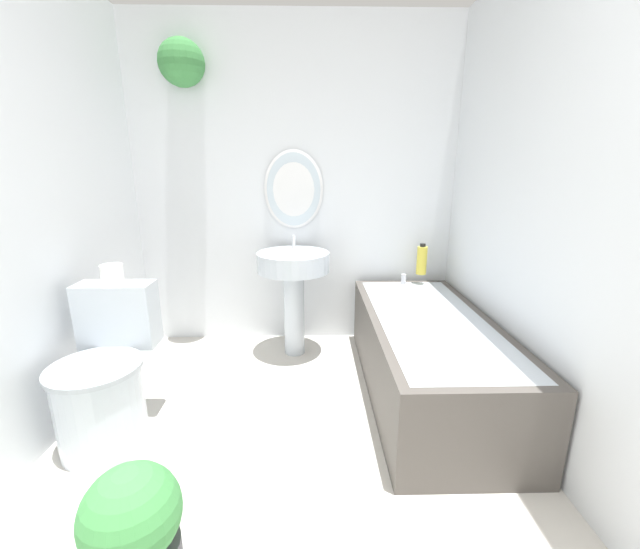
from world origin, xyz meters
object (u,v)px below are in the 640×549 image
pedestal_sink (294,277)px  potted_plant (133,527)px  shampoo_bottle (422,260)px  toilet_paper_roll (112,274)px  toilet (105,382)px  bathtub (427,353)px

pedestal_sink → potted_plant: pedestal_sink is taller
pedestal_sink → shampoo_bottle: size_ratio=3.70×
shampoo_bottle → toilet_paper_roll: (-1.87, -0.88, 0.14)m
toilet_paper_roll → potted_plant: bearing=-64.8°
potted_plant → toilet: bearing=121.2°
pedestal_sink → toilet_paper_roll: (-0.91, -0.73, 0.22)m
pedestal_sink → bathtub: size_ratio=0.54×
pedestal_sink → bathtub: 1.06m
shampoo_bottle → potted_plant: 2.37m
toilet → toilet_paper_roll: size_ratio=6.95×
shampoo_bottle → toilet_paper_roll: bearing=-154.7°
toilet → pedestal_sink: 1.34m
bathtub → toilet_paper_roll: bearing=-174.4°
shampoo_bottle → toilet_paper_roll: toilet_paper_roll is taller
bathtub → potted_plant: bathtub is taller
toilet → shampoo_bottle: shampoo_bottle is taller
potted_plant → toilet_paper_roll: size_ratio=3.95×
toilet → bathtub: 1.78m
bathtub → potted_plant: size_ratio=3.70×
pedestal_sink → potted_plant: 1.79m
toilet → pedestal_sink: bearing=46.1°
pedestal_sink → toilet_paper_roll: 1.18m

